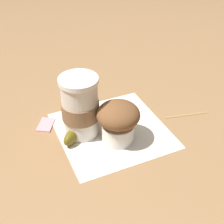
% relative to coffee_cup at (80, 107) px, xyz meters
% --- Properties ---
extents(ground_plane, '(3.00, 3.00, 0.00)m').
position_rel_coffee_cup_xyz_m(ground_plane, '(0.06, -0.03, -0.07)').
color(ground_plane, '#936D47').
extents(paper_napkin, '(0.28, 0.28, 0.00)m').
position_rel_coffee_cup_xyz_m(paper_napkin, '(0.06, -0.03, -0.07)').
color(paper_napkin, white).
rests_on(paper_napkin, ground_plane).
extents(coffee_cup, '(0.08, 0.08, 0.14)m').
position_rel_coffee_cup_xyz_m(coffee_cup, '(0.00, 0.00, 0.00)').
color(coffee_cup, silver).
rests_on(coffee_cup, paper_napkin).
extents(muffin, '(0.09, 0.09, 0.09)m').
position_rel_coffee_cup_xyz_m(muffin, '(0.05, -0.07, -0.02)').
color(muffin, white).
rests_on(muffin, paper_napkin).
extents(banana, '(0.21, 0.08, 0.03)m').
position_rel_coffee_cup_xyz_m(banana, '(0.04, 0.00, -0.05)').
color(banana, gold).
rests_on(banana, paper_napkin).
extents(sugar_packet, '(0.06, 0.06, 0.01)m').
position_rel_coffee_cup_xyz_m(sugar_packet, '(-0.06, 0.07, -0.07)').
color(sugar_packet, pink).
rests_on(sugar_packet, ground_plane).
extents(wooden_stirrer, '(0.10, 0.05, 0.00)m').
position_rel_coffee_cup_xyz_m(wooden_stirrer, '(0.24, -0.09, -0.07)').
color(wooden_stirrer, '#9E7547').
rests_on(wooden_stirrer, ground_plane).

